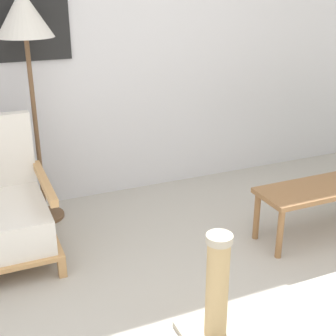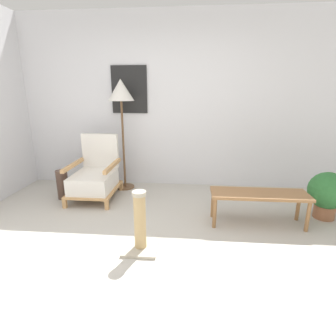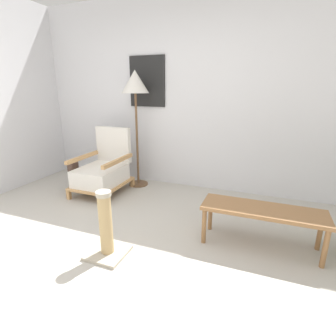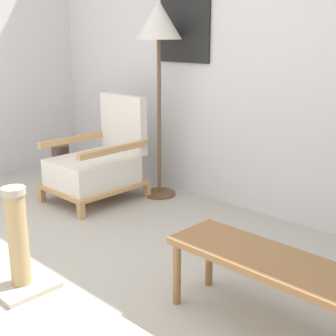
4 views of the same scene
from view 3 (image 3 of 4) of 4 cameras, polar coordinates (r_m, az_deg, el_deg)
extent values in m
plane|color=#B7B2A8|center=(2.36, -14.95, -21.64)|extent=(14.00, 14.00, 0.00)
cube|color=silver|center=(3.91, 4.03, 15.39)|extent=(8.00, 0.06, 2.70)
cube|color=black|center=(4.09, -4.55, 18.25)|extent=(0.56, 0.02, 0.72)
cube|color=tan|center=(3.84, -20.77, -5.46)|extent=(0.05, 0.05, 0.12)
cube|color=tan|center=(3.49, -13.55, -7.03)|extent=(0.05, 0.05, 0.12)
cube|color=tan|center=(4.37, -14.44, -2.19)|extent=(0.05, 0.05, 0.12)
cube|color=tan|center=(4.06, -7.72, -3.23)|extent=(0.05, 0.05, 0.12)
cube|color=tan|center=(3.90, -14.12, -3.28)|extent=(0.63, 0.78, 0.03)
cube|color=white|center=(3.84, -14.43, -1.53)|extent=(0.55, 0.68, 0.23)
cube|color=white|center=(4.04, -11.78, 5.07)|extent=(0.55, 0.08, 0.52)
cube|color=tan|center=(3.96, -17.90, 2.31)|extent=(0.05, 0.72, 0.05)
cube|color=tan|center=(3.63, -10.84, 1.56)|extent=(0.05, 0.72, 0.05)
cylinder|color=brown|center=(4.16, -6.42, -3.42)|extent=(0.29, 0.29, 0.03)
cylinder|color=brown|center=(3.98, -6.75, 6.00)|extent=(0.03, 0.03, 1.36)
cone|color=silver|center=(3.91, -7.19, 18.18)|extent=(0.39, 0.39, 0.32)
cube|color=olive|center=(2.60, 19.96, -8.61)|extent=(1.11, 0.36, 0.04)
cylinder|color=olive|center=(2.61, 7.84, -12.40)|extent=(0.04, 0.04, 0.36)
cylinder|color=olive|center=(2.62, 31.02, -14.83)|extent=(0.04, 0.04, 0.36)
cylinder|color=olive|center=(2.85, 9.20, -9.80)|extent=(0.04, 0.04, 0.36)
cylinder|color=olive|center=(2.86, 30.19, -12.01)|extent=(0.04, 0.04, 0.36)
cylinder|color=#473328|center=(4.13, -19.80, -1.55)|extent=(0.16, 0.16, 0.43)
cube|color=#B2A893|center=(2.57, -12.95, -17.53)|extent=(0.34, 0.34, 0.03)
cylinder|color=tan|center=(2.42, -13.40, -11.89)|extent=(0.12, 0.12, 0.55)
cylinder|color=#B2A893|center=(2.30, -13.90, -5.46)|extent=(0.13, 0.13, 0.04)
camera|label=1|loc=(2.29, -70.97, 13.39)|focal=50.00mm
camera|label=2|loc=(0.96, -103.42, -0.53)|focal=28.00mm
camera|label=4|loc=(1.19, 83.47, 0.72)|focal=50.00mm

